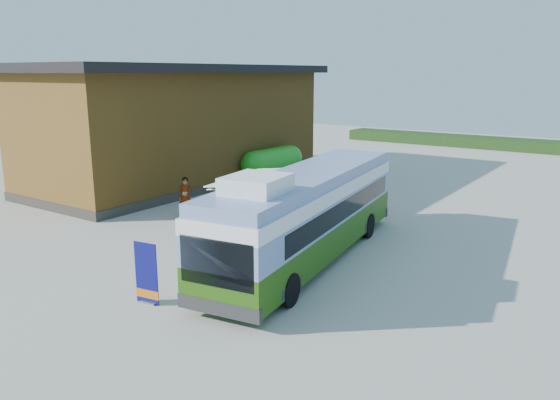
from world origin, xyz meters
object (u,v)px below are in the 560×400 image
Objects in this scene: banner at (147,279)px; slurry_tanker at (272,162)px; picnic_table at (215,201)px; person_b at (229,206)px; person_a at (186,197)px; bus at (307,212)px.

slurry_tanker is (-8.46, 18.56, 0.42)m from banner.
person_b is at bearing -47.96° from picnic_table.
banner is at bearing -85.16° from person_a.
picnic_table is 1.48m from person_a.
slurry_tanker is (-10.35, 12.23, -0.65)m from bus.
bus is at bearing -46.67° from slurry_tanker.
banner is 20.40m from slurry_tanker.
person_a is 1.19× the size of person_b.
person_b is (1.62, -0.82, 0.16)m from picnic_table.
banner is at bearing 40.59° from person_b.
banner is 1.21× the size of person_b.
slurry_tanker reaches higher than banner.
slurry_tanker is (-4.46, 9.84, 0.41)m from person_b.
person_b reaches higher than picnic_table.
banner is 0.34× the size of slurry_tanker.
banner is 9.59m from person_b.
banner is at bearing -62.41° from slurry_tanker.
bus reaches higher than picnic_table.
picnic_table is (-7.50, 3.21, -1.23)m from bus.
banner is at bearing -115.06° from bus.
picnic_table is 1.82m from person_b.
slurry_tanker is at bearing 86.34° from picnic_table.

